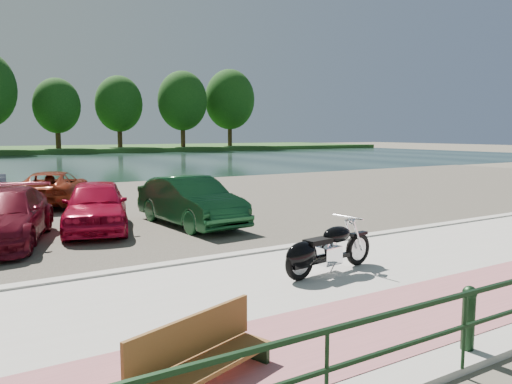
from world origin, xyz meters
TOP-DOWN VIEW (x-y plane):
  - ground at (0.00, 0.00)m, footprint 200.00×200.00m
  - promenade at (0.00, -1.00)m, footprint 60.00×6.00m
  - pink_path at (0.00, -2.50)m, footprint 60.00×2.00m
  - kerb at (0.00, 2.00)m, footprint 60.00×0.30m
  - parking_lot at (0.00, 11.00)m, footprint 60.00×18.00m
  - river at (0.00, 40.00)m, footprint 120.00×40.00m
  - far_bank at (0.00, 72.00)m, footprint 120.00×24.00m
  - bollards at (-1.67, -3.70)m, footprint 10.68×0.18m
  - far_trees at (4.36, 65.79)m, footprint 70.25×10.68m
  - motorcycle at (-0.95, -0.18)m, footprint 2.32×0.77m
  - park_bench at (-4.70, -2.73)m, footprint 1.85×1.02m
  - car_3 at (-5.84, 6.20)m, footprint 3.22×5.06m
  - car_4 at (-3.44, 6.78)m, footprint 2.74×4.47m
  - car_5 at (-0.86, 6.07)m, footprint 1.88×4.48m
  - car_10 at (-3.61, 12.67)m, footprint 3.65×5.11m

SIDE VIEW (x-z plane):
  - ground at x=0.00m, z-range 0.00..0.00m
  - river at x=0.00m, z-range 0.00..0.00m
  - parking_lot at x=0.00m, z-range 0.00..0.04m
  - promenade at x=0.00m, z-range 0.00..0.10m
  - kerb at x=0.00m, z-range 0.00..0.14m
  - pink_path at x=0.00m, z-range 0.10..0.11m
  - far_bank at x=0.00m, z-range 0.00..0.60m
  - park_bench at x=-4.70m, z-range 0.07..0.79m
  - bollards at x=-1.67m, z-range 0.14..0.95m
  - motorcycle at x=-0.95m, z-range 0.04..1.09m
  - car_10 at x=-3.61m, z-range 0.04..1.33m
  - car_3 at x=-5.84m, z-range 0.04..1.41m
  - car_4 at x=-3.44m, z-range 0.04..1.46m
  - car_5 at x=-0.86m, z-range 0.04..1.48m
  - far_trees at x=4.36m, z-range 1.23..13.75m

